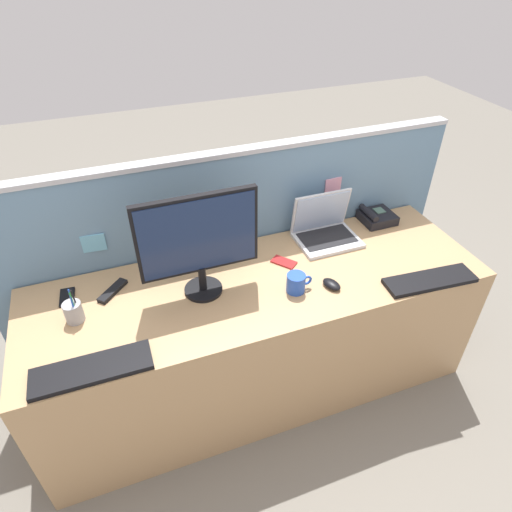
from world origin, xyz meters
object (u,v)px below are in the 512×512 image
(keyboard_spare, at_px, (92,369))
(pen_cup, at_px, (74,312))
(computer_mouse_right_hand, at_px, (332,284))
(coffee_mug, at_px, (296,283))
(desktop_monitor, at_px, (198,239))
(tv_remote, at_px, (113,291))
(cell_phone_red_case, at_px, (284,262))
(desk_phone, at_px, (376,217))
(cell_phone_black_slab, at_px, (67,297))
(laptop, at_px, (325,228))
(keyboard_main, at_px, (430,280))

(keyboard_spare, height_order, pen_cup, pen_cup)
(computer_mouse_right_hand, relative_size, coffee_mug, 0.79)
(desktop_monitor, relative_size, pen_cup, 2.99)
(keyboard_spare, distance_m, pen_cup, 0.32)
(pen_cup, bearing_deg, keyboard_spare, -81.58)
(desktop_monitor, height_order, tv_remote, desktop_monitor)
(cell_phone_red_case, bearing_deg, computer_mouse_right_hand, -99.79)
(desk_phone, distance_m, keyboard_spare, 1.71)
(tv_remote, bearing_deg, cell_phone_red_case, 39.88)
(cell_phone_red_case, bearing_deg, cell_phone_black_slab, 135.44)
(desktop_monitor, height_order, cell_phone_black_slab, desktop_monitor)
(laptop, distance_m, cell_phone_red_case, 0.33)
(laptop, distance_m, computer_mouse_right_hand, 0.42)
(laptop, relative_size, coffee_mug, 2.62)
(desktop_monitor, height_order, laptop, desktop_monitor)
(desktop_monitor, distance_m, coffee_mug, 0.50)
(cell_phone_red_case, bearing_deg, desktop_monitor, 148.50)
(laptop, bearing_deg, coffee_mug, -133.14)
(desk_phone, relative_size, cell_phone_red_case, 1.48)
(keyboard_spare, bearing_deg, laptop, 22.28)
(laptop, height_order, cell_phone_red_case, laptop)
(desktop_monitor, bearing_deg, pen_cup, -179.75)
(computer_mouse_right_hand, distance_m, tv_remote, 1.03)
(pen_cup, xyz_separation_m, tv_remote, (0.17, 0.13, -0.04))
(pen_cup, bearing_deg, cell_phone_red_case, 3.31)
(keyboard_main, xyz_separation_m, tv_remote, (-1.45, 0.46, -0.00))
(computer_mouse_right_hand, distance_m, cell_phone_black_slab, 1.24)
(laptop, xyz_separation_m, computer_mouse_right_hand, (-0.16, -0.38, -0.05))
(computer_mouse_right_hand, bearing_deg, desktop_monitor, 142.71)
(laptop, height_order, computer_mouse_right_hand, laptop)
(cell_phone_black_slab, xyz_separation_m, tv_remote, (0.20, -0.03, 0.01))
(pen_cup, distance_m, tv_remote, 0.22)
(cell_phone_red_case, bearing_deg, keyboard_main, -71.39)
(keyboard_spare, bearing_deg, coffee_mug, 9.97)
(keyboard_main, bearing_deg, coffee_mug, 169.59)
(desktop_monitor, bearing_deg, cell_phone_red_case, 7.27)
(coffee_mug, bearing_deg, desktop_monitor, 158.81)
(desk_phone, bearing_deg, keyboard_main, -95.42)
(laptop, distance_m, cell_phone_black_slab, 1.34)
(keyboard_spare, xyz_separation_m, cell_phone_black_slab, (-0.08, 0.48, -0.01))
(keyboard_spare, relative_size, computer_mouse_right_hand, 4.59)
(keyboard_spare, xyz_separation_m, coffee_mug, (0.94, 0.16, 0.04))
(keyboard_main, relative_size, cell_phone_red_case, 3.65)
(keyboard_spare, distance_m, cell_phone_red_case, 1.04)
(desktop_monitor, bearing_deg, desk_phone, 11.90)
(keyboard_main, height_order, keyboard_spare, same)
(keyboard_main, distance_m, keyboard_spare, 1.57)
(keyboard_main, relative_size, tv_remote, 2.66)
(computer_mouse_right_hand, bearing_deg, tv_remote, 143.15)
(desk_phone, relative_size, tv_remote, 1.08)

